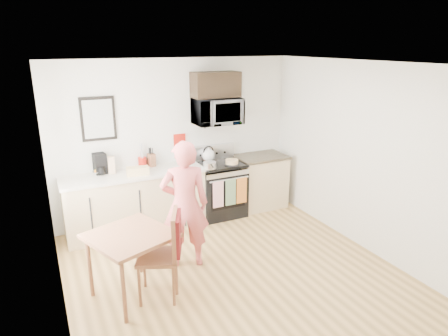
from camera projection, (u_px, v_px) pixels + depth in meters
name	position (u px, v px, depth m)	size (l,w,h in m)	color
floor	(242.00, 282.00, 4.91)	(4.60, 4.60, 0.00)	olive
back_wall	(176.00, 140.00, 6.50)	(4.00, 0.04, 2.60)	white
front_wall	(414.00, 291.00, 2.55)	(4.00, 0.04, 2.60)	white
left_wall	(53.00, 214.00, 3.70)	(0.04, 4.60, 2.60)	white
right_wall	(374.00, 161.00, 5.35)	(0.04, 4.60, 2.60)	white
ceiling	(245.00, 65.00, 4.13)	(4.00, 4.60, 0.04)	white
window	(49.00, 165.00, 4.32)	(0.06, 1.40, 1.50)	white
cabinet_left	(136.00, 203.00, 6.17)	(2.10, 0.60, 0.90)	#D4B188
countertop_left	(134.00, 174.00, 6.03)	(2.14, 0.64, 0.04)	beige
cabinet_right	(260.00, 182.00, 7.09)	(0.84, 0.60, 0.90)	#D4B188
countertop_right	(261.00, 157.00, 6.95)	(0.88, 0.64, 0.04)	black
range	(220.00, 190.00, 6.74)	(0.76, 0.70, 1.16)	black
microwave	(217.00, 111.00, 6.43)	(0.76, 0.51, 0.42)	silver
upper_cabinet	(216.00, 85.00, 6.35)	(0.76, 0.35, 0.40)	black
wall_art	(98.00, 119.00, 5.85)	(0.50, 0.04, 0.65)	black
wall_trivet	(180.00, 140.00, 6.51)	(0.20, 0.02, 0.20)	#B71B0F
person	(185.00, 205.00, 5.08)	(0.62, 0.40, 1.69)	#D53B3A
dining_table	(131.00, 241.00, 4.46)	(0.94, 0.94, 0.78)	brown
chair	(170.00, 243.00, 4.46)	(0.62, 0.58, 1.05)	brown
knife_block	(152.00, 160.00, 6.32)	(0.09, 0.13, 0.20)	brown
utensil_crock	(142.00, 158.00, 6.24)	(0.13, 0.13, 0.39)	#B71B0F
fruit_bowl	(99.00, 172.00, 5.97)	(0.21, 0.21, 0.09)	white
milk_carton	(112.00, 165.00, 5.97)	(0.10, 0.10, 0.26)	tan
coffee_maker	(100.00, 164.00, 5.96)	(0.19, 0.27, 0.31)	black
bread_bag	(138.00, 171.00, 5.91)	(0.33, 0.15, 0.12)	tan
cake	(232.00, 162.00, 6.47)	(0.25, 0.25, 0.08)	black
kettle	(209.00, 155.00, 6.63)	(0.21, 0.21, 0.26)	white
pot	(210.00, 165.00, 6.27)	(0.21, 0.35, 0.10)	silver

